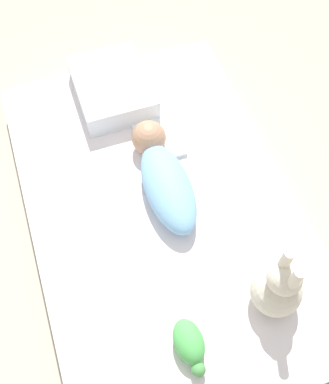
{
  "coord_description": "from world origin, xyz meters",
  "views": [
    {
      "loc": [
        0.76,
        -0.25,
        1.57
      ],
      "look_at": [
        -0.01,
        0.02,
        0.19
      ],
      "focal_mm": 42.0,
      "sensor_mm": 36.0,
      "label": 1
    }
  ],
  "objects_px": {
    "bunny_plush": "(278,288)",
    "turtle_plush": "(189,343)",
    "swaddled_baby": "(163,176)",
    "pillow": "(112,88)"
  },
  "relations": [
    {
      "from": "pillow",
      "to": "turtle_plush",
      "type": "distance_m",
      "value": 1.07
    },
    {
      "from": "pillow",
      "to": "turtle_plush",
      "type": "relative_size",
      "value": 2.15
    },
    {
      "from": "swaddled_baby",
      "to": "bunny_plush",
      "type": "xyz_separation_m",
      "value": [
        0.53,
        0.19,
        0.05
      ]
    },
    {
      "from": "swaddled_baby",
      "to": "turtle_plush",
      "type": "bearing_deg",
      "value": 169.31
    },
    {
      "from": "bunny_plush",
      "to": "turtle_plush",
      "type": "height_order",
      "value": "bunny_plush"
    },
    {
      "from": "swaddled_baby",
      "to": "bunny_plush",
      "type": "bearing_deg",
      "value": -159.66
    },
    {
      "from": "pillow",
      "to": "bunny_plush",
      "type": "xyz_separation_m",
      "value": [
        1.01,
        0.25,
        0.06
      ]
    },
    {
      "from": "swaddled_baby",
      "to": "turtle_plush",
      "type": "height_order",
      "value": "swaddled_baby"
    },
    {
      "from": "swaddled_baby",
      "to": "turtle_plush",
      "type": "xyz_separation_m",
      "value": [
        0.58,
        -0.12,
        -0.02
      ]
    },
    {
      "from": "bunny_plush",
      "to": "turtle_plush",
      "type": "distance_m",
      "value": 0.32
    }
  ]
}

